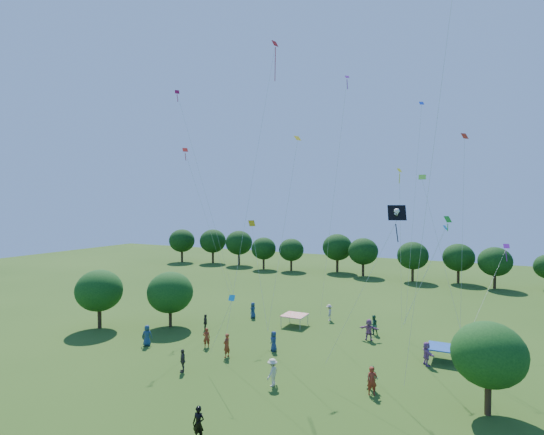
% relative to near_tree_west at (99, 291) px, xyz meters
% --- Properties ---
extents(near_tree_west, '(4.42, 4.42, 5.64)m').
position_rel_near_tree_west_xyz_m(near_tree_west, '(0.00, 0.00, 0.00)').
color(near_tree_west, '#422B19').
rests_on(near_tree_west, ground).
extents(near_tree_north, '(4.43, 4.43, 5.36)m').
position_rel_near_tree_west_xyz_m(near_tree_north, '(5.77, 3.44, -0.28)').
color(near_tree_north, '#422B19').
rests_on(near_tree_north, ground).
extents(near_tree_east, '(4.08, 4.08, 5.32)m').
position_rel_near_tree_west_xyz_m(near_tree_east, '(33.33, -2.03, -0.17)').
color(near_tree_east, '#422B19').
rests_on(near_tree_east, ground).
extents(treeline, '(88.01, 8.77, 6.77)m').
position_rel_near_tree_west_xyz_m(treeline, '(17.39, 40.32, 0.45)').
color(treeline, '#422B19').
rests_on(treeline, ground).
extents(tent_red_stripe, '(2.20, 2.20, 1.10)m').
position_rel_near_tree_west_xyz_m(tent_red_stripe, '(16.51, 9.10, -2.61)').
color(tent_red_stripe, '#EE3D1C').
rests_on(tent_red_stripe, ground).
extents(tent_blue, '(2.20, 2.20, 1.10)m').
position_rel_near_tree_west_xyz_m(tent_blue, '(30.32, 5.65, -2.61)').
color(tent_blue, '#174298').
rests_on(tent_blue, ground).
extents(man_in_black, '(0.69, 0.49, 1.75)m').
position_rel_near_tree_west_xyz_m(man_in_black, '(20.15, -11.54, -2.77)').
color(man_in_black, black).
rests_on(man_in_black, ground).
extents(crowd_person_0, '(0.49, 0.84, 1.65)m').
position_rel_near_tree_west_xyz_m(crowd_person_0, '(11.50, 9.72, -2.82)').
color(crowd_person_0, navy).
rests_on(crowd_person_0, ground).
extents(crowd_person_1, '(0.79, 0.70, 1.78)m').
position_rel_near_tree_west_xyz_m(crowd_person_1, '(26.84, -2.50, -2.75)').
color(crowd_person_1, maroon).
rests_on(crowd_person_1, ground).
extents(crowd_person_2, '(0.97, 0.95, 1.78)m').
position_rel_near_tree_west_xyz_m(crowd_person_2, '(24.07, 9.81, -2.75)').
color(crowd_person_2, '#245538').
rests_on(crowd_person_2, ground).
extents(crowd_person_3, '(0.57, 1.20, 1.81)m').
position_rel_near_tree_west_xyz_m(crowd_person_3, '(20.64, -4.11, -2.74)').
color(crowd_person_3, beige).
rests_on(crowd_person_3, ground).
extents(crowd_person_4, '(0.96, 0.91, 1.55)m').
position_rel_near_tree_west_xyz_m(crowd_person_4, '(9.62, 3.87, -2.87)').
color(crowd_person_4, '#372F2C').
rests_on(crowd_person_4, ground).
extents(crowd_person_5, '(1.32, 1.72, 1.76)m').
position_rel_near_tree_west_xyz_m(crowd_person_5, '(29.33, 4.19, -2.76)').
color(crowd_person_5, '#A060A5').
rests_on(crowd_person_5, ground).
extents(crowd_person_6, '(0.89, 0.84, 1.62)m').
position_rel_near_tree_west_xyz_m(crowd_person_6, '(17.81, 1.83, -2.83)').
color(crowd_person_6, navy).
rests_on(crowd_person_6, ground).
extents(crowd_person_7, '(0.53, 0.74, 1.85)m').
position_rel_near_tree_west_xyz_m(crowd_person_7, '(15.12, -1.04, -2.71)').
color(crowd_person_7, maroon).
rests_on(crowd_person_7, ground).
extents(crowd_person_8, '(0.85, 0.55, 1.60)m').
position_rel_near_tree_west_xyz_m(crowd_person_8, '(26.72, -1.88, -2.84)').
color(crowd_person_8, '#2B6635').
rests_on(crowd_person_8, ground).
extents(crowd_person_9, '(0.74, 1.18, 1.67)m').
position_rel_near_tree_west_xyz_m(crowd_person_9, '(18.98, 12.31, -2.81)').
color(crowd_person_9, '#BFA998').
rests_on(crowd_person_9, ground).
extents(crowd_person_10, '(0.91, 1.04, 1.64)m').
position_rel_near_tree_west_xyz_m(crowd_person_10, '(13.88, -4.90, -2.82)').
color(crowd_person_10, '#3F3832').
rests_on(crowd_person_10, ground).
extents(crowd_person_11, '(1.78, 0.74, 1.87)m').
position_rel_near_tree_west_xyz_m(crowd_person_11, '(24.10, 7.99, -2.71)').
color(crowd_person_11, '#965786').
rests_on(crowd_person_11, ground).
extents(crowd_person_12, '(0.98, 0.82, 1.75)m').
position_rel_near_tree_west_xyz_m(crowd_person_12, '(7.67, -1.80, -2.77)').
color(crowd_person_12, navy).
rests_on(crowd_person_12, ground).
extents(crowd_person_13, '(0.71, 0.70, 1.62)m').
position_rel_near_tree_west_xyz_m(crowd_person_13, '(12.39, 0.12, -2.83)').
color(crowd_person_13, maroon).
rests_on(crowd_person_13, ground).
extents(pirate_kite, '(5.04, 1.42, 10.63)m').
position_rel_near_tree_west_xyz_m(pirate_kite, '(27.94, -1.24, 7.63)').
color(pirate_kite, black).
extents(red_high_kite, '(0.49, 8.82, 25.85)m').
position_rel_near_tree_west_xyz_m(red_high_kite, '(15.35, 5.27, 17.55)').
color(red_high_kite, red).
extents(small_kite_0, '(5.01, 3.97, 22.47)m').
position_rel_near_tree_west_xyz_m(small_kite_0, '(5.77, 7.64, 13.10)').
color(small_kite_0, '#BA0A38').
extents(small_kite_1, '(3.42, 3.19, 9.15)m').
position_rel_near_tree_west_xyz_m(small_kite_1, '(14.18, 5.09, 5.19)').
color(small_kite_1, '#F5AD0C').
extents(small_kite_2, '(1.92, 2.80, 16.52)m').
position_rel_near_tree_west_xyz_m(small_kite_2, '(18.21, 4.31, 10.14)').
color(small_kite_2, gold).
extents(small_kite_3, '(3.86, 0.71, 9.67)m').
position_rel_near_tree_west_xyz_m(small_kite_3, '(29.81, 9.37, 5.70)').
color(small_kite_3, green).
extents(small_kite_4, '(1.05, 2.93, 20.05)m').
position_rel_near_tree_west_xyz_m(small_kite_4, '(27.46, 11.40, 10.78)').
color(small_kite_4, blue).
extents(small_kite_5, '(3.20, 1.77, 22.00)m').
position_rel_near_tree_west_xyz_m(small_kite_5, '(21.04, 8.43, 12.15)').
color(small_kite_5, purple).
extents(small_kite_6, '(2.76, 1.05, 22.82)m').
position_rel_near_tree_west_xyz_m(small_kite_6, '(30.69, -3.83, 14.07)').
color(small_kite_6, silver).
extents(small_kite_7, '(3.51, 1.56, 8.80)m').
position_rel_near_tree_west_xyz_m(small_kite_7, '(29.35, 10.70, 4.50)').
color(small_kite_7, '#0B6FAE').
extents(small_kite_8, '(4.98, 2.40, 16.71)m').
position_rel_near_tree_west_xyz_m(small_kite_8, '(5.04, 8.58, 10.50)').
color(small_kite_8, red).
extents(small_kite_9, '(0.58, 2.33, 16.18)m').
position_rel_near_tree_west_xyz_m(small_kite_9, '(31.54, 6.98, 9.85)').
color(small_kite_9, '#FF2E0D').
extents(small_kite_10, '(0.40, 2.22, 13.56)m').
position_rel_near_tree_west_xyz_m(small_kite_10, '(26.83, 6.97, 7.52)').
color(small_kite_10, yellow).
extents(small_kite_11, '(3.53, 0.67, 12.98)m').
position_rel_near_tree_west_xyz_m(small_kite_11, '(29.31, 5.88, 7.77)').
color(small_kite_11, '#217A16').
extents(small_kite_12, '(2.95, 1.52, 4.73)m').
position_rel_near_tree_west_xyz_m(small_kite_12, '(17.82, -5.12, 1.40)').
color(small_kite_12, '#1385C2').
extents(small_kite_13, '(3.35, 8.29, 7.17)m').
position_rel_near_tree_west_xyz_m(small_kite_13, '(34.22, 11.96, 3.18)').
color(small_kite_13, purple).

